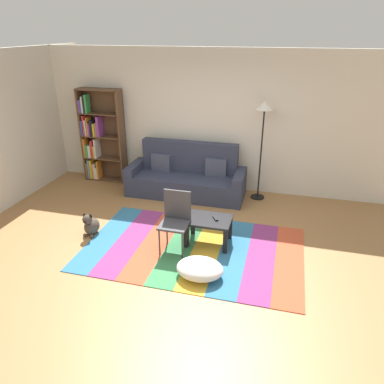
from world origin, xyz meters
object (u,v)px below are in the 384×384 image
coffee_table (209,224)px  folding_chair (176,216)px  standing_lamp (264,119)px  pouf (200,269)px  couch (187,178)px  tv_remote (215,218)px  bookshelf (98,138)px  dog (91,225)px

coffee_table → folding_chair: folding_chair is taller
standing_lamp → folding_chair: size_ratio=2.05×
coffee_table → pouf: size_ratio=1.08×
couch → standing_lamp: standing_lamp is taller
coffee_table → tv_remote: size_ratio=4.48×
couch → folding_chair: 1.98m
couch → tv_remote: couch is taller
tv_remote → couch: bearing=88.8°
coffee_table → folding_chair: (-0.43, -0.25, 0.20)m
coffee_table → standing_lamp: standing_lamp is taller
folding_chair → coffee_table: bearing=51.4°
tv_remote → coffee_table: bearing=162.8°
couch → coffee_table: 1.87m
bookshelf → folding_chair: 3.27m
dog → folding_chair: 1.47m
couch → pouf: bearing=-70.8°
pouf → standing_lamp: bearing=79.6°
coffee_table → bookshelf: bearing=144.9°
couch → pouf: size_ratio=3.64×
pouf → dog: 2.03m
dog → pouf: bearing=-18.0°
dog → standing_lamp: 3.47m
coffee_table → dog: bearing=-173.4°
couch → folding_chair: couch is taller
folding_chair → bookshelf: bearing=158.0°
pouf → standing_lamp: standing_lamp is taller
bookshelf → tv_remote: (2.90, -1.95, -0.48)m
couch → pouf: (0.88, -2.53, -0.21)m
pouf → couch: bearing=109.2°
bookshelf → tv_remote: size_ratio=12.79×
pouf → standing_lamp: (0.49, 2.69, 1.41)m
couch → folding_chair: bearing=-79.0°
coffee_table → couch: bearing=115.6°
pouf → tv_remote: size_ratio=4.13×
bookshelf → folding_chair: bookshelf is taller
dog → couch: bearing=61.2°
coffee_table → folding_chair: size_ratio=0.75×
standing_lamp → coffee_table: bearing=-107.0°
pouf → tv_remote: bearing=88.4°
pouf → standing_lamp: size_ratio=0.34×
dog → standing_lamp: (2.42, 2.07, 1.38)m
bookshelf → tv_remote: 3.52m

